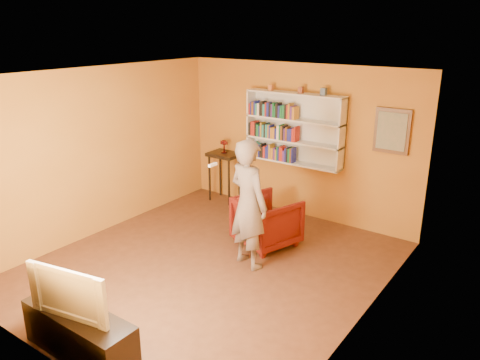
# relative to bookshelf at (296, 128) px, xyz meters

# --- Properties ---
(room_shell) EXTENTS (5.30, 5.80, 2.88)m
(room_shell) POSITION_rel_bookshelf_xyz_m (0.00, -2.41, -0.58)
(room_shell) COLOR #4F2C19
(room_shell) RESTS_ON ground
(bookshelf) EXTENTS (1.80, 0.29, 1.23)m
(bookshelf) POSITION_rel_bookshelf_xyz_m (0.00, 0.00, 0.00)
(bookshelf) COLOR white
(bookshelf) RESTS_ON room_shell
(books_row_lower) EXTENTS (0.92, 0.19, 0.27)m
(books_row_lower) POSITION_rel_bookshelf_xyz_m (-0.39, -0.11, -0.46)
(books_row_lower) COLOR white
(books_row_lower) RESTS_ON bookshelf
(books_row_middle) EXTENTS (0.96, 0.19, 0.26)m
(books_row_middle) POSITION_rel_bookshelf_xyz_m (-0.39, -0.11, -0.08)
(books_row_middle) COLOR black
(books_row_middle) RESTS_ON bookshelf
(books_row_upper) EXTENTS (0.92, 0.19, 0.27)m
(books_row_upper) POSITION_rel_bookshelf_xyz_m (-0.40, -0.11, 0.30)
(books_row_upper) COLOR #B0261B
(books_row_upper) RESTS_ON bookshelf
(ornament_left) EXTENTS (0.07, 0.07, 0.10)m
(ornament_left) POSITION_rel_bookshelf_xyz_m (-0.48, -0.06, 0.67)
(ornament_left) COLOR #CC743A
(ornament_left) RESTS_ON bookshelf
(ornament_centre) EXTENTS (0.08, 0.08, 0.11)m
(ornament_centre) POSITION_rel_bookshelf_xyz_m (0.11, -0.06, 0.67)
(ornament_centre) COLOR brown
(ornament_centre) RESTS_ON bookshelf
(ornament_right) EXTENTS (0.09, 0.09, 0.12)m
(ornament_right) POSITION_rel_bookshelf_xyz_m (0.52, -0.06, 0.68)
(ornament_right) COLOR #4A5E7B
(ornament_right) RESTS_ON bookshelf
(framed_painting) EXTENTS (0.55, 0.05, 0.70)m
(framed_painting) POSITION_rel_bookshelf_xyz_m (1.65, 0.05, 0.16)
(framed_painting) COLOR #573518
(framed_painting) RESTS_ON room_shell
(console_table) EXTENTS (0.59, 0.45, 0.96)m
(console_table) POSITION_rel_bookshelf_xyz_m (-1.44, -0.16, -0.80)
(console_table) COLOR black
(console_table) RESTS_ON ground
(ruby_lustre) EXTENTS (0.15, 0.16, 0.25)m
(ruby_lustre) POSITION_rel_bookshelf_xyz_m (-1.44, -0.16, -0.45)
(ruby_lustre) COLOR maroon
(ruby_lustre) RESTS_ON console_table
(armchair) EXTENTS (1.07, 1.08, 0.78)m
(armchair) POSITION_rel_bookshelf_xyz_m (0.28, -1.33, -1.20)
(armchair) COLOR #4B0605
(armchair) RESTS_ON ground
(person) EXTENTS (0.78, 0.61, 1.86)m
(person) POSITION_rel_bookshelf_xyz_m (0.42, -2.03, -0.66)
(person) COLOR #6B5A4E
(person) RESTS_ON ground
(game_remote) EXTENTS (0.04, 0.15, 0.04)m
(game_remote) POSITION_rel_bookshelf_xyz_m (0.10, -2.41, -0.05)
(game_remote) COLOR white
(game_remote) RESTS_ON person
(tv_cabinet) EXTENTS (1.39, 0.42, 0.50)m
(tv_cabinet) POSITION_rel_bookshelf_xyz_m (0.09, -4.66, -1.35)
(tv_cabinet) COLOR black
(tv_cabinet) RESTS_ON ground
(television) EXTENTS (0.96, 0.31, 0.55)m
(television) POSITION_rel_bookshelf_xyz_m (0.09, -4.66, -0.82)
(television) COLOR black
(television) RESTS_ON tv_cabinet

